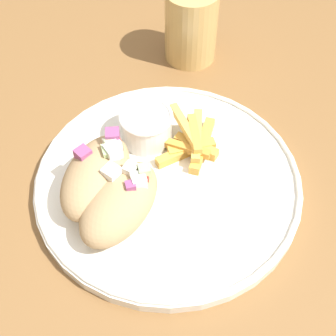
% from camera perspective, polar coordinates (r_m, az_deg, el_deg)
% --- Properties ---
extents(table, '(1.13, 1.13, 0.73)m').
position_cam_1_polar(table, '(0.65, 0.15, -2.87)').
color(table, brown).
rests_on(table, ground_plane).
extents(plate, '(0.31, 0.31, 0.02)m').
position_cam_1_polar(plate, '(0.54, 0.00, -1.58)').
color(plate, white).
rests_on(plate, table).
extents(pita_sandwich_near, '(0.13, 0.11, 0.06)m').
position_cam_1_polar(pita_sandwich_near, '(0.49, -5.88, -4.16)').
color(pita_sandwich_near, tan).
rests_on(pita_sandwich_near, plate).
extents(pita_sandwich_far, '(0.13, 0.12, 0.06)m').
position_cam_1_polar(pita_sandwich_far, '(0.51, -8.69, -0.87)').
color(pita_sandwich_far, tan).
rests_on(pita_sandwich_far, plate).
extents(fries_pile, '(0.09, 0.09, 0.03)m').
position_cam_1_polar(fries_pile, '(0.56, 3.09, 3.09)').
color(fries_pile, gold).
rests_on(fries_pile, plate).
extents(sauce_ramekin, '(0.06, 0.06, 0.04)m').
position_cam_1_polar(sauce_ramekin, '(0.56, -2.67, 5.21)').
color(sauce_ramekin, white).
rests_on(sauce_ramekin, plate).
extents(water_glass, '(0.07, 0.07, 0.10)m').
position_cam_1_polar(water_glass, '(0.69, 2.81, 16.64)').
color(water_glass, tan).
rests_on(water_glass, table).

